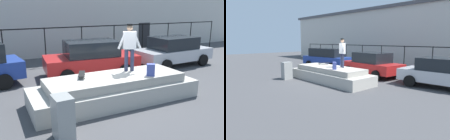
{
  "view_description": "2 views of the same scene",
  "coord_description": "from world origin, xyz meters",
  "views": [
    {
      "loc": [
        -3.95,
        -7.4,
        3.25
      ],
      "look_at": [
        0.35,
        0.99,
        0.76
      ],
      "focal_mm": 39.08,
      "sensor_mm": 36.0,
      "label": 1
    },
    {
      "loc": [
        9.21,
        -8.07,
        2.53
      ],
      "look_at": [
        -0.16,
        0.44,
        0.63
      ],
      "focal_mm": 31.92,
      "sensor_mm": 36.0,
      "label": 2
    }
  ],
  "objects": [
    {
      "name": "utility_box",
      "position": [
        -2.51,
        -1.93,
        0.57
      ],
      "size": [
        0.47,
        0.62,
        1.13
      ],
      "primitive_type": "cube",
      "rotation": [
        0.0,
        0.0,
        0.05
      ],
      "color": "gray",
      "rests_on": "ground_plane"
    },
    {
      "name": "skateboard",
      "position": [
        -1.23,
        0.15,
        1.01
      ],
      "size": [
        0.48,
        0.8,
        0.12
      ],
      "color": "black",
      "rests_on": "concrete_ledge"
    },
    {
      "name": "ground_plane",
      "position": [
        0.0,
        0.0,
        0.0
      ],
      "size": [
        60.0,
        60.0,
        0.0
      ],
      "primitive_type": "plane",
      "color": "#424244"
    },
    {
      "name": "backpack",
      "position": [
        0.93,
        -0.81,
        1.12
      ],
      "size": [
        0.34,
        0.33,
        0.42
      ],
      "primitive_type": "cube",
      "rotation": [
        0.0,
        0.0,
        2.52
      ],
      "color": "#3F4C99",
      "rests_on": "concrete_ledge"
    },
    {
      "name": "skateboarder",
      "position": [
        0.6,
        0.1,
        1.91
      ],
      "size": [
        0.85,
        0.42,
        1.72
      ],
      "color": "#2D334C",
      "rests_on": "concrete_ledge"
    },
    {
      "name": "car_silver_sedan_far",
      "position": [
        5.26,
        3.05,
        0.82
      ],
      "size": [
        4.43,
        2.36,
        1.6
      ],
      "color": "#B7B7BC",
      "rests_on": "ground_plane"
    },
    {
      "name": "car_red_sedan_mid",
      "position": [
        0.37,
        3.22,
        0.85
      ],
      "size": [
        4.55,
        2.56,
        1.67
      ],
      "color": "#B21E1E",
      "rests_on": "ground_plane"
    },
    {
      "name": "fence_row",
      "position": [
        -0.0,
        6.4,
        1.44
      ],
      "size": [
        24.06,
        0.06,
        2.09
      ],
      "color": "black",
      "rests_on": "ground_plane"
    },
    {
      "name": "warehouse_building",
      "position": [
        0.0,
        11.72,
        2.92
      ],
      "size": [
        35.29,
        7.06,
        5.82
      ],
      "color": "beige",
      "rests_on": "ground_plane"
    },
    {
      "name": "concrete_ledge",
      "position": [
        -0.15,
        -0.26,
        0.42
      ],
      "size": [
        5.85,
        2.01,
        0.91
      ],
      "color": "#ADA89E",
      "rests_on": "ground_plane"
    }
  ]
}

